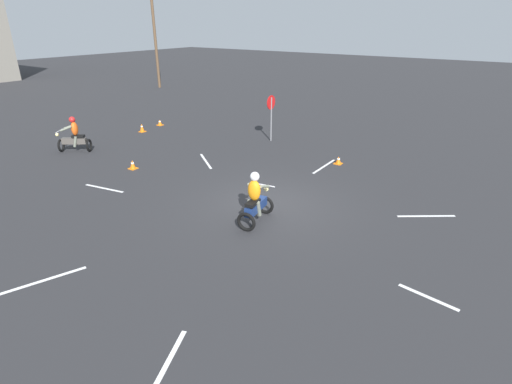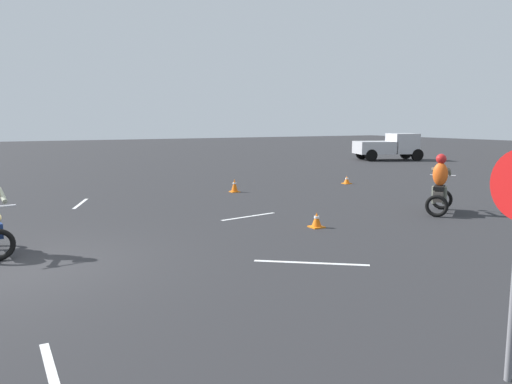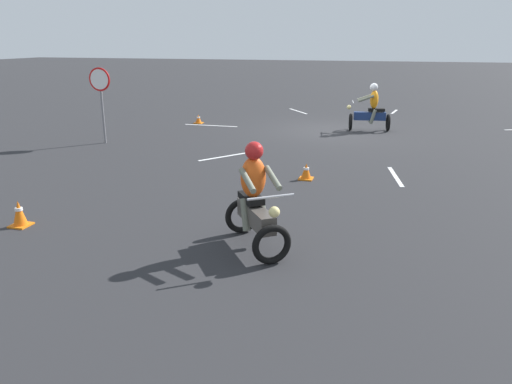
{
  "view_description": "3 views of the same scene",
  "coord_description": "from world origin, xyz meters",
  "px_view_note": "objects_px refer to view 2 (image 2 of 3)",
  "views": [
    {
      "loc": [
        -10.21,
        -6.56,
        5.73
      ],
      "look_at": [
        -1.26,
        -0.35,
        1.0
      ],
      "focal_mm": 28.0,
      "sensor_mm": 36.0,
      "label": 1
    },
    {
      "loc": [
        9.44,
        -0.25,
        2.55
      ],
      "look_at": [
        -0.76,
        5.17,
        0.9
      ],
      "focal_mm": 35.0,
      "sensor_mm": 36.0,
      "label": 2
    },
    {
      "loc": [
        -2.23,
        17.61,
        3.11
      ],
      "look_at": [
        -0.25,
        10.68,
        0.9
      ],
      "focal_mm": 35.0,
      "sensor_mm": 36.0,
      "label": 3
    }
  ],
  "objects_px": {
    "traffic_cone_mid_center": "(317,220)",
    "traffic_cone_mid_left": "(347,180)",
    "traffic_cone_far_right": "(235,186)",
    "pickup_truck": "(389,146)",
    "motorcycle_rider_background": "(440,187)"
  },
  "relations": [
    {
      "from": "pickup_truck",
      "to": "traffic_cone_mid_left",
      "type": "height_order",
      "value": "pickup_truck"
    },
    {
      "from": "pickup_truck",
      "to": "traffic_cone_mid_left",
      "type": "bearing_deg",
      "value": -30.21
    },
    {
      "from": "motorcycle_rider_background",
      "to": "pickup_truck",
      "type": "relative_size",
      "value": 0.37
    },
    {
      "from": "motorcycle_rider_background",
      "to": "traffic_cone_far_right",
      "type": "xyz_separation_m",
      "value": [
        -6.44,
        -3.22,
        -0.49
      ]
    },
    {
      "from": "motorcycle_rider_background",
      "to": "traffic_cone_mid_center",
      "type": "height_order",
      "value": "motorcycle_rider_background"
    },
    {
      "from": "traffic_cone_mid_center",
      "to": "traffic_cone_far_right",
      "type": "height_order",
      "value": "traffic_cone_far_right"
    },
    {
      "from": "traffic_cone_mid_center",
      "to": "pickup_truck",
      "type": "bearing_deg",
      "value": 132.84
    },
    {
      "from": "traffic_cone_mid_center",
      "to": "traffic_cone_far_right",
      "type": "xyz_separation_m",
      "value": [
        -6.39,
        0.86,
        0.05
      ]
    },
    {
      "from": "traffic_cone_mid_left",
      "to": "traffic_cone_far_right",
      "type": "bearing_deg",
      "value": -89.77
    },
    {
      "from": "traffic_cone_mid_center",
      "to": "traffic_cone_mid_left",
      "type": "xyz_separation_m",
      "value": [
        -6.41,
        5.95,
        -0.03
      ]
    },
    {
      "from": "motorcycle_rider_background",
      "to": "traffic_cone_mid_left",
      "type": "height_order",
      "value": "motorcycle_rider_background"
    },
    {
      "from": "traffic_cone_mid_center",
      "to": "motorcycle_rider_background",
      "type": "bearing_deg",
      "value": 89.27
    },
    {
      "from": "traffic_cone_mid_center",
      "to": "traffic_cone_far_right",
      "type": "bearing_deg",
      "value": 172.34
    },
    {
      "from": "traffic_cone_mid_center",
      "to": "traffic_cone_far_right",
      "type": "distance_m",
      "value": 6.44
    },
    {
      "from": "traffic_cone_mid_left",
      "to": "pickup_truck",
      "type": "bearing_deg",
      "value": 130.07
    }
  ]
}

